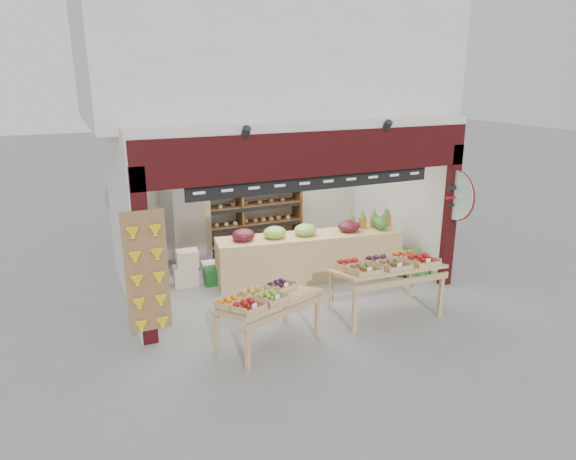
{
  "coord_description": "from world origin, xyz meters",
  "views": [
    {
      "loc": [
        -3.65,
        -8.13,
        3.83
      ],
      "look_at": [
        -0.13,
        -0.2,
        1.19
      ],
      "focal_mm": 32.0,
      "sensor_mm": 36.0,
      "label": 1
    }
  ],
  "objects_px": {
    "cardboard_stack": "(199,270)",
    "mid_counter": "(309,255)",
    "back_shelving": "(240,210)",
    "watermelon_pile": "(411,264)",
    "display_table_left": "(262,300)",
    "display_table_right": "(387,266)",
    "refrigerator": "(185,221)"
  },
  "relations": [
    {
      "from": "refrigerator",
      "to": "mid_counter",
      "type": "bearing_deg",
      "value": -48.59
    },
    {
      "from": "cardboard_stack",
      "to": "watermelon_pile",
      "type": "height_order",
      "value": "cardboard_stack"
    },
    {
      "from": "back_shelving",
      "to": "display_table_right",
      "type": "distance_m",
      "value": 3.86
    },
    {
      "from": "back_shelving",
      "to": "refrigerator",
      "type": "distance_m",
      "value": 1.23
    },
    {
      "from": "back_shelving",
      "to": "display_table_left",
      "type": "xyz_separation_m",
      "value": [
        -0.97,
        -3.78,
        -0.33
      ]
    },
    {
      "from": "display_table_left",
      "to": "display_table_right",
      "type": "distance_m",
      "value": 2.25
    },
    {
      "from": "refrigerator",
      "to": "watermelon_pile",
      "type": "relative_size",
      "value": 2.65
    },
    {
      "from": "back_shelving",
      "to": "display_table_right",
      "type": "xyz_separation_m",
      "value": [
        1.27,
        -3.64,
        -0.2
      ]
    },
    {
      "from": "refrigerator",
      "to": "watermelon_pile",
      "type": "height_order",
      "value": "refrigerator"
    },
    {
      "from": "back_shelving",
      "to": "mid_counter",
      "type": "bearing_deg",
      "value": -65.28
    },
    {
      "from": "mid_counter",
      "to": "display_table_right",
      "type": "relative_size",
      "value": 2.08
    },
    {
      "from": "display_table_left",
      "to": "display_table_right",
      "type": "height_order",
      "value": "display_table_right"
    },
    {
      "from": "mid_counter",
      "to": "display_table_right",
      "type": "height_order",
      "value": "mid_counter"
    },
    {
      "from": "display_table_right",
      "to": "watermelon_pile",
      "type": "distance_m",
      "value": 2.02
    },
    {
      "from": "back_shelving",
      "to": "refrigerator",
      "type": "bearing_deg",
      "value": -172.51
    },
    {
      "from": "mid_counter",
      "to": "back_shelving",
      "type": "bearing_deg",
      "value": 114.72
    },
    {
      "from": "display_table_left",
      "to": "watermelon_pile",
      "type": "relative_size",
      "value": 2.2
    },
    {
      "from": "refrigerator",
      "to": "display_table_right",
      "type": "bearing_deg",
      "value": -64.97
    },
    {
      "from": "back_shelving",
      "to": "mid_counter",
      "type": "xyz_separation_m",
      "value": [
        0.8,
        -1.74,
        -0.56
      ]
    },
    {
      "from": "refrigerator",
      "to": "watermelon_pile",
      "type": "bearing_deg",
      "value": -40.01
    },
    {
      "from": "cardboard_stack",
      "to": "display_table_right",
      "type": "xyz_separation_m",
      "value": [
        2.49,
        -2.55,
        0.6
      ]
    },
    {
      "from": "cardboard_stack",
      "to": "watermelon_pile",
      "type": "distance_m",
      "value": 4.16
    },
    {
      "from": "cardboard_stack",
      "to": "display_table_right",
      "type": "height_order",
      "value": "display_table_right"
    },
    {
      "from": "display_table_right",
      "to": "mid_counter",
      "type": "bearing_deg",
      "value": 103.78
    },
    {
      "from": "display_table_right",
      "to": "watermelon_pile",
      "type": "bearing_deg",
      "value": 40.39
    },
    {
      "from": "mid_counter",
      "to": "display_table_left",
      "type": "distance_m",
      "value": 2.71
    },
    {
      "from": "cardboard_stack",
      "to": "mid_counter",
      "type": "relative_size",
      "value": 0.28
    },
    {
      "from": "back_shelving",
      "to": "watermelon_pile",
      "type": "distance_m",
      "value": 3.72
    },
    {
      "from": "back_shelving",
      "to": "cardboard_stack",
      "type": "distance_m",
      "value": 1.82
    },
    {
      "from": "display_table_left",
      "to": "watermelon_pile",
      "type": "distance_m",
      "value": 3.99
    },
    {
      "from": "back_shelving",
      "to": "mid_counter",
      "type": "height_order",
      "value": "back_shelving"
    },
    {
      "from": "cardboard_stack",
      "to": "watermelon_pile",
      "type": "xyz_separation_m",
      "value": [
        3.95,
        -1.31,
        -0.03
      ]
    }
  ]
}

